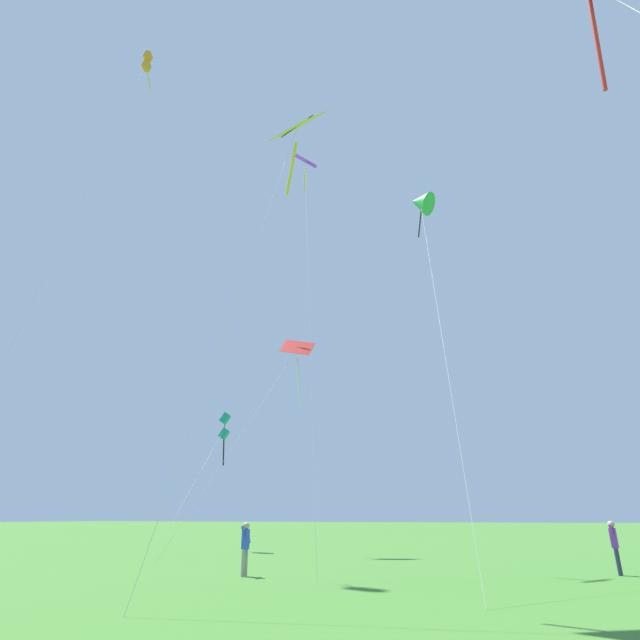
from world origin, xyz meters
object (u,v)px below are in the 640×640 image
(kite_green_small, at_px, (420,203))
(person_foreground_watcher, at_px, (245,543))
(kite_purple_streamer, at_px, (305,173))
(kite_orange_box, at_px, (146,65))
(kite_red_high, at_px, (296,360))
(kite_teal_box, at_px, (224,427))
(kite_yellow_diamond, at_px, (294,141))
(kite_black_large, at_px, (590,0))
(person_in_blue_jacket, at_px, (614,542))

(kite_green_small, height_order, person_foreground_watcher, kite_green_small)
(kite_purple_streamer, xyz_separation_m, kite_orange_box, (-10.39, -2.36, 9.88))
(kite_green_small, height_order, kite_red_high, kite_green_small)
(kite_teal_box, xyz_separation_m, kite_orange_box, (-3.22, -7.10, 22.49))
(kite_yellow_diamond, height_order, kite_red_high, kite_yellow_diamond)
(kite_purple_streamer, height_order, kite_red_high, kite_purple_streamer)
(kite_black_large, height_order, kite_red_high, kite_black_large)
(kite_red_high, distance_m, person_in_blue_jacket, 17.15)
(kite_teal_box, bearing_deg, kite_yellow_diamond, -51.43)
(person_foreground_watcher, bearing_deg, kite_red_high, 107.26)
(kite_teal_box, bearing_deg, kite_red_high, -9.09)
(kite_purple_streamer, xyz_separation_m, person_foreground_watcher, (0.92, -6.09, -18.27))
(kite_red_high, distance_m, person_foreground_watcher, 13.83)
(kite_orange_box, height_order, person_foreground_watcher, kite_orange_box)
(kite_purple_streamer, relative_size, kite_red_high, 1.84)
(kite_purple_streamer, bearing_deg, kite_yellow_diamond, -68.01)
(kite_red_high, bearing_deg, kite_black_large, -43.54)
(kite_red_high, bearing_deg, person_in_blue_jacket, -21.89)
(kite_orange_box, bearing_deg, kite_purple_streamer, 12.80)
(kite_green_small, xyz_separation_m, kite_red_high, (-7.85, 1.45, -7.45))
(person_in_blue_jacket, height_order, person_foreground_watcher, person_in_blue_jacket)
(kite_orange_box, height_order, person_in_blue_jacket, kite_orange_box)
(kite_orange_box, bearing_deg, kite_teal_box, 65.58)
(kite_purple_streamer, height_order, person_foreground_watcher, kite_purple_streamer)
(kite_black_large, xyz_separation_m, kite_green_small, (-6.71, 12.39, 3.50))
(kite_orange_box, bearing_deg, kite_green_small, 16.84)
(kite_green_small, distance_m, person_foreground_watcher, 19.14)
(kite_teal_box, distance_m, kite_orange_box, 23.80)
(kite_black_large, relative_size, person_foreground_watcher, 10.37)
(kite_teal_box, xyz_separation_m, person_in_blue_jacket, (18.54, -6.25, -5.64))
(kite_black_large, height_order, kite_yellow_diamond, kite_black_large)
(kite_purple_streamer, relative_size, kite_green_small, 1.15)
(kite_yellow_diamond, distance_m, kite_teal_box, 18.37)
(kite_black_large, bearing_deg, person_in_blue_jacket, 96.78)
(kite_green_small, xyz_separation_m, kite_orange_box, (-16.05, -4.86, 11.71))
(kite_yellow_diamond, bearing_deg, kite_black_large, -8.26)
(kite_green_small, relative_size, kite_red_high, 1.60)
(person_foreground_watcher, bearing_deg, kite_yellow_diamond, -44.52)
(kite_green_small, bearing_deg, kite_black_large, -61.55)
(kite_green_small, height_order, kite_orange_box, kite_orange_box)
(kite_orange_box, distance_m, person_in_blue_jacket, 35.57)
(kite_purple_streamer, height_order, person_in_blue_jacket, kite_purple_streamer)
(kite_purple_streamer, distance_m, person_foreground_watcher, 19.28)
(kite_green_small, bearing_deg, kite_orange_box, -163.16)
(kite_black_large, distance_m, kite_teal_box, 25.47)
(kite_yellow_diamond, xyz_separation_m, person_in_blue_jacket, (7.89, 7.10, -12.42))
(kite_green_small, distance_m, person_in_blue_jacket, 17.84)
(kite_orange_box, xyz_separation_m, kite_red_high, (8.19, 6.31, -19.16))
(kite_teal_box, xyz_separation_m, person_foreground_watcher, (8.08, -10.83, -5.66))
(kite_green_small, bearing_deg, kite_teal_box, 170.06)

